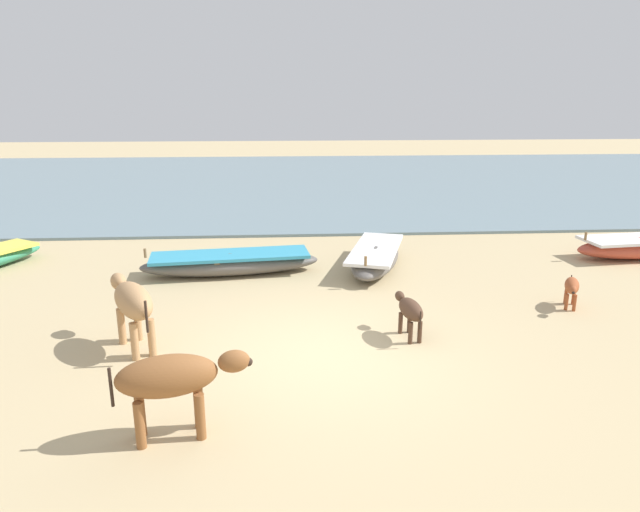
{
  "coord_description": "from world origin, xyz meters",
  "views": [
    {
      "loc": [
        -0.61,
        -7.96,
        3.9
      ],
      "look_at": [
        0.12,
        3.42,
        0.6
      ],
      "focal_mm": 31.93,
      "sensor_mm": 36.0,
      "label": 1
    }
  ],
  "objects_px": {
    "calf_near_dark": "(410,310)",
    "cow_second_adult_tan": "(132,302)",
    "fishing_boat_0": "(231,263)",
    "fishing_boat_3": "(375,257)",
    "cow_adult_brown": "(172,379)",
    "calf_far_rust": "(572,287)"
  },
  "relations": [
    {
      "from": "fishing_boat_3",
      "to": "cow_adult_brown",
      "type": "relative_size",
      "value": 2.09
    },
    {
      "from": "fishing_boat_0",
      "to": "cow_second_adult_tan",
      "type": "bearing_deg",
      "value": 66.21
    },
    {
      "from": "cow_adult_brown",
      "to": "calf_near_dark",
      "type": "height_order",
      "value": "cow_adult_brown"
    },
    {
      "from": "fishing_boat_0",
      "to": "calf_near_dark",
      "type": "xyz_separation_m",
      "value": [
        3.23,
        -3.6,
        0.22
      ]
    },
    {
      "from": "fishing_boat_3",
      "to": "cow_second_adult_tan",
      "type": "xyz_separation_m",
      "value": [
        -4.44,
        -3.98,
        0.51
      ]
    },
    {
      "from": "fishing_boat_3",
      "to": "calf_near_dark",
      "type": "distance_m",
      "value": 3.85
    },
    {
      "from": "calf_near_dark",
      "to": "cow_second_adult_tan",
      "type": "relative_size",
      "value": 0.66
    },
    {
      "from": "calf_near_dark",
      "to": "cow_second_adult_tan",
      "type": "bearing_deg",
      "value": 81.46
    },
    {
      "from": "cow_second_adult_tan",
      "to": "calf_near_dark",
      "type": "bearing_deg",
      "value": -118.56
    },
    {
      "from": "fishing_boat_0",
      "to": "cow_adult_brown",
      "type": "relative_size",
      "value": 2.52
    },
    {
      "from": "cow_adult_brown",
      "to": "cow_second_adult_tan",
      "type": "bearing_deg",
      "value": 101.38
    },
    {
      "from": "cow_adult_brown",
      "to": "calf_near_dark",
      "type": "distance_m",
      "value": 4.23
    },
    {
      "from": "cow_adult_brown",
      "to": "calf_far_rust",
      "type": "bearing_deg",
      "value": 17.48
    },
    {
      "from": "calf_near_dark",
      "to": "cow_second_adult_tan",
      "type": "height_order",
      "value": "cow_second_adult_tan"
    },
    {
      "from": "cow_adult_brown",
      "to": "calf_far_rust",
      "type": "xyz_separation_m",
      "value": [
        6.62,
        3.72,
        -0.34
      ]
    },
    {
      "from": "cow_second_adult_tan",
      "to": "fishing_boat_0",
      "type": "bearing_deg",
      "value": -47.63
    },
    {
      "from": "fishing_boat_0",
      "to": "fishing_boat_3",
      "type": "relative_size",
      "value": 1.21
    },
    {
      "from": "fishing_boat_3",
      "to": "calf_far_rust",
      "type": "xyz_separation_m",
      "value": [
        3.24,
        -2.73,
        0.14
      ]
    },
    {
      "from": "calf_near_dark",
      "to": "cow_second_adult_tan",
      "type": "xyz_separation_m",
      "value": [
        -4.39,
        -0.14,
        0.3
      ]
    },
    {
      "from": "fishing_boat_3",
      "to": "calf_near_dark",
      "type": "height_order",
      "value": "fishing_boat_3"
    },
    {
      "from": "cow_adult_brown",
      "to": "calf_far_rust",
      "type": "height_order",
      "value": "cow_adult_brown"
    },
    {
      "from": "fishing_boat_0",
      "to": "fishing_boat_3",
      "type": "xyz_separation_m",
      "value": [
        3.28,
        0.25,
        0.01
      ]
    }
  ]
}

